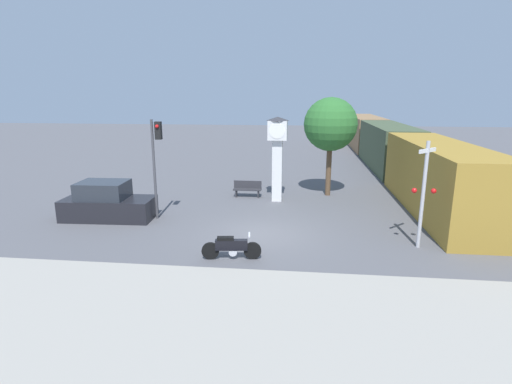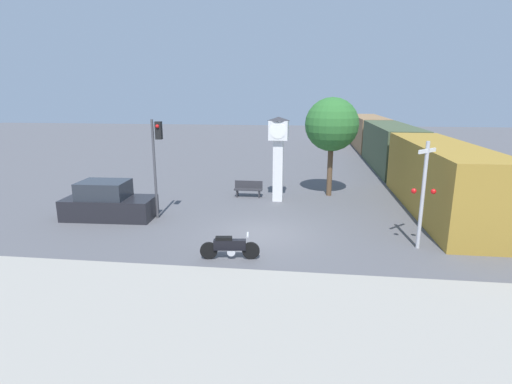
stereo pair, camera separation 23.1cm
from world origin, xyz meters
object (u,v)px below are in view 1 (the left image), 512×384
object	(u,v)px
railroad_crossing_signal	(423,191)
traffic_light	(156,152)
clock_tower	(277,146)
street_tree	(331,125)
bench	(247,189)
freight_train	(388,146)
motorcycle	(231,247)
parked_car	(107,203)

from	to	relation	value
railroad_crossing_signal	traffic_light	bearing A→B (deg)	167.75
clock_tower	street_tree	xyz separation A→B (m)	(2.89, 1.55, 1.03)
railroad_crossing_signal	bench	distance (m)	10.45
clock_tower	bench	bearing A→B (deg)	160.41
freight_train	traffic_light	distance (m)	20.28
clock_tower	freight_train	bearing A→B (deg)	53.86
motorcycle	freight_train	bearing A→B (deg)	57.34
motorcycle	railroad_crossing_signal	bearing A→B (deg)	8.30
clock_tower	freight_train	distance (m)	13.89
motorcycle	freight_train	xyz separation A→B (m)	(9.27, 19.44, 1.25)
parked_car	clock_tower	bearing A→B (deg)	26.24
freight_train	street_tree	xyz separation A→B (m)	(-5.26, -9.61, 2.38)
clock_tower	bench	world-z (taller)	clock_tower
railroad_crossing_signal	bench	world-z (taller)	railroad_crossing_signal
street_tree	railroad_crossing_signal	bearing A→B (deg)	-69.36
motorcycle	traffic_light	world-z (taller)	traffic_light
bench	parked_car	xyz separation A→B (m)	(-6.03, -4.84, 0.26)
street_tree	freight_train	bearing A→B (deg)	61.29
motorcycle	railroad_crossing_signal	distance (m)	7.47
railroad_crossing_signal	parked_car	xyz separation A→B (m)	(-13.62, 2.13, -1.49)
traffic_light	railroad_crossing_signal	world-z (taller)	traffic_light
motorcycle	freight_train	distance (m)	21.58
parked_car	traffic_light	bearing A→B (deg)	4.79
railroad_crossing_signal	motorcycle	bearing A→B (deg)	-164.54
traffic_light	freight_train	bearing A→B (deg)	48.20
freight_train	railroad_crossing_signal	size ratio (longest dim) A/B	8.78
street_tree	clock_tower	bearing A→B (deg)	-151.72
railroad_crossing_signal	parked_car	bearing A→B (deg)	171.12
motorcycle	clock_tower	bearing A→B (deg)	75.11
railroad_crossing_signal	parked_car	distance (m)	13.86
bench	traffic_light	bearing A→B (deg)	-128.45
clock_tower	railroad_crossing_signal	distance (m)	8.68
street_tree	parked_car	world-z (taller)	street_tree
traffic_light	railroad_crossing_signal	xyz separation A→B (m)	(11.20, -2.43, -0.95)
clock_tower	railroad_crossing_signal	size ratio (longest dim) A/B	1.12
traffic_light	parked_car	xyz separation A→B (m)	(-2.42, -0.30, -2.44)
motorcycle	parked_car	size ratio (longest dim) A/B	0.50
traffic_light	street_tree	size ratio (longest dim) A/B	0.83
parked_car	railroad_crossing_signal	bearing A→B (deg)	-11.20
traffic_light	motorcycle	bearing A→B (deg)	-46.06
motorcycle	traffic_light	xyz separation A→B (m)	(-4.21, 4.36, 2.73)
traffic_light	bench	xyz separation A→B (m)	(3.60, 4.53, -2.70)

